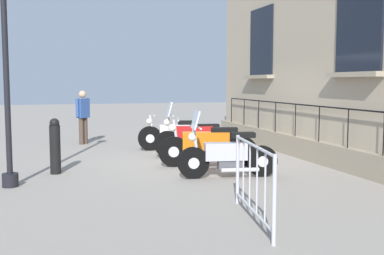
{
  "coord_description": "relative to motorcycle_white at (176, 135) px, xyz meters",
  "views": [
    {
      "loc": [
        3.38,
        10.33,
        1.85
      ],
      "look_at": [
        0.3,
        0.0,
        0.8
      ],
      "focal_mm": 43.91,
      "sensor_mm": 36.0,
      "label": 1
    }
  ],
  "objects": [
    {
      "name": "ground_plane",
      "position": [
        -0.18,
        1.95,
        -0.42
      ],
      "size": [
        60.0,
        60.0,
        0.0
      ],
      "primitive_type": "plane",
      "color": "gray"
    },
    {
      "name": "building_facade",
      "position": [
        -2.95,
        1.95,
        2.74
      ],
      "size": [
        0.82,
        10.26,
        6.49
      ],
      "color": "tan",
      "rests_on": "ground_plane"
    },
    {
      "name": "motorcycle_white",
      "position": [
        0.0,
        0.0,
        0.0
      ],
      "size": [
        2.08,
        0.75,
        0.98
      ],
      "color": "black",
      "rests_on": "ground_plane"
    },
    {
      "name": "motorcycle_red",
      "position": [
        -0.13,
        1.32,
        0.03
      ],
      "size": [
        2.04,
        0.61,
        1.37
      ],
      "color": "black",
      "rests_on": "ground_plane"
    },
    {
      "name": "motorcycle_orange",
      "position": [
        -0.03,
        2.64,
        0.04
      ],
      "size": [
        2.13,
        0.82,
        1.05
      ],
      "color": "black",
      "rests_on": "ground_plane"
    },
    {
      "name": "motorcycle_silver",
      "position": [
        -0.0,
        3.87,
        0.0
      ],
      "size": [
        1.97,
        0.64,
        1.31
      ],
      "color": "black",
      "rests_on": "ground_plane"
    },
    {
      "name": "lamppost",
      "position": [
        3.95,
        3.54,
        2.15
      ],
      "size": [
        0.3,
        0.3,
        4.84
      ],
      "color": "black",
      "rests_on": "ground_plane"
    },
    {
      "name": "crowd_barrier",
      "position": [
        0.69,
        6.67,
        0.14
      ],
      "size": [
        0.36,
        1.9,
        1.05
      ],
      "color": "#B7B7BF",
      "rests_on": "ground_plane"
    },
    {
      "name": "bollard",
      "position": [
        3.17,
        2.53,
        0.15
      ],
      "size": [
        0.21,
        0.21,
        1.13
      ],
      "color": "black",
      "rests_on": "ground_plane"
    },
    {
      "name": "pedestrian_standing",
      "position": [
        2.34,
        -1.97,
        0.47
      ],
      "size": [
        0.42,
        0.4,
        1.59
      ],
      "color": "#47382D",
      "rests_on": "ground_plane"
    }
  ]
}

